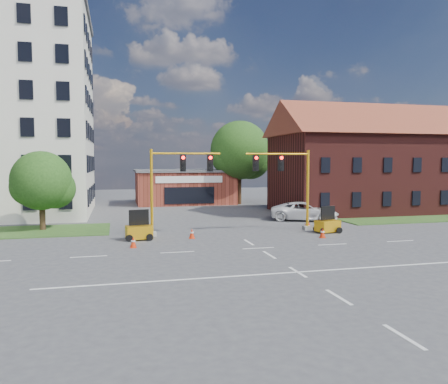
{
  "coord_description": "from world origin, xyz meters",
  "views": [
    {
      "loc": [
        -8.41,
        -25.24,
        5.32
      ],
      "look_at": [
        0.29,
        10.0,
        2.78
      ],
      "focal_mm": 35.0,
      "sensor_mm": 36.0,
      "label": 1
    }
  ],
  "objects_px": {
    "trailer_west": "(139,231)",
    "trailer_east": "(328,225)",
    "pickup_white": "(304,211)",
    "signal_mast_east": "(288,180)",
    "signal_mast_west": "(175,181)"
  },
  "relations": [
    {
      "from": "trailer_west",
      "to": "trailer_east",
      "type": "xyz_separation_m",
      "value": [
        13.89,
        -0.31,
        -0.02
      ]
    },
    {
      "from": "trailer_east",
      "to": "pickup_white",
      "type": "relative_size",
      "value": 0.32
    },
    {
      "from": "signal_mast_east",
      "to": "trailer_east",
      "type": "bearing_deg",
      "value": -31.94
    },
    {
      "from": "pickup_white",
      "to": "trailer_east",
      "type": "bearing_deg",
      "value": -165.25
    },
    {
      "from": "pickup_white",
      "to": "signal_mast_west",
      "type": "bearing_deg",
      "value": 136.81
    },
    {
      "from": "signal_mast_west",
      "to": "pickup_white",
      "type": "relative_size",
      "value": 1.03
    },
    {
      "from": "signal_mast_east",
      "to": "trailer_west",
      "type": "xyz_separation_m",
      "value": [
        -11.33,
        -1.28,
        -3.3
      ]
    },
    {
      "from": "signal_mast_west",
      "to": "pickup_white",
      "type": "bearing_deg",
      "value": 22.31
    },
    {
      "from": "signal_mast_west",
      "to": "signal_mast_east",
      "type": "xyz_separation_m",
      "value": [
        8.71,
        0.0,
        0.0
      ]
    },
    {
      "from": "trailer_east",
      "to": "pickup_white",
      "type": "bearing_deg",
      "value": 65.31
    },
    {
      "from": "signal_mast_west",
      "to": "trailer_west",
      "type": "bearing_deg",
      "value": -153.97
    },
    {
      "from": "signal_mast_east",
      "to": "pickup_white",
      "type": "bearing_deg",
      "value": 53.95
    },
    {
      "from": "pickup_white",
      "to": "trailer_west",
      "type": "bearing_deg",
      "value": 137.47
    },
    {
      "from": "signal_mast_west",
      "to": "trailer_east",
      "type": "xyz_separation_m",
      "value": [
        11.27,
        -1.6,
        -3.32
      ]
    },
    {
      "from": "pickup_white",
      "to": "signal_mast_east",
      "type": "bearing_deg",
      "value": 168.45
    }
  ]
}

